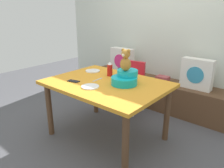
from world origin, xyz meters
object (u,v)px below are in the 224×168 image
at_px(pillow_floral_left, 122,60).
at_px(book_stack, 163,78).
at_px(highchair, 132,80).
at_px(cell_phone, 73,81).
at_px(dinner_plate_far, 90,87).
at_px(pillow_floral_right, 197,74).
at_px(teddy_bear, 126,61).
at_px(dining_table, 107,89).
at_px(infant_seat_teal, 125,78).
at_px(dinner_plate_near, 93,71).
at_px(ketchup_bottle, 110,69).
at_px(coffee_mug, 121,72).

distance_m(pillow_floral_left, book_stack, 0.84).
relative_size(pillow_floral_left, highchair, 0.56).
height_order(pillow_floral_left, cell_phone, pillow_floral_left).
relative_size(dinner_plate_far, cell_phone, 1.39).
distance_m(pillow_floral_right, teddy_bear, 1.28).
bearing_deg(dining_table, infant_seat_teal, 22.39).
bearing_deg(infant_seat_teal, dinner_plate_near, 167.85).
distance_m(pillow_floral_right, cell_phone, 1.76).
xyz_separation_m(highchair, infant_seat_teal, (0.41, -0.74, 0.29)).
xyz_separation_m(pillow_floral_right, ketchup_bottle, (-0.77, -1.02, 0.15)).
height_order(pillow_floral_left, pillow_floral_right, same).
height_order(pillow_floral_right, dinner_plate_far, pillow_floral_right).
xyz_separation_m(ketchup_bottle, dinner_plate_far, (0.12, -0.47, -0.08)).
height_order(dining_table, teddy_bear, teddy_bear).
bearing_deg(ketchup_bottle, coffee_mug, 51.07).
bearing_deg(book_stack, infant_seat_teal, -84.33).
distance_m(dinner_plate_near, dinner_plate_far, 0.65).
xyz_separation_m(infant_seat_teal, dinner_plate_near, (-0.67, 0.14, -0.07)).
bearing_deg(dining_table, dinner_plate_far, -95.86).
height_order(book_stack, ketchup_bottle, ketchup_bottle).
xyz_separation_m(pillow_floral_right, coffee_mug, (-0.68, -0.90, 0.11)).
height_order(dining_table, dinner_plate_near, dinner_plate_near).
xyz_separation_m(dinner_plate_far, cell_phone, (-0.30, 0.01, -0.00)).
xyz_separation_m(pillow_floral_left, book_stack, (0.82, 0.02, -0.18)).
bearing_deg(pillow_floral_right, dinner_plate_far, -113.77).
distance_m(pillow_floral_right, infant_seat_teal, 1.24).
bearing_deg(infant_seat_teal, highchair, 119.23).
bearing_deg(teddy_bear, dinner_plate_far, -125.32).
bearing_deg(dinner_plate_far, cell_phone, 178.06).
bearing_deg(highchair, pillow_floral_right, 26.49).
bearing_deg(ketchup_bottle, pillow_floral_left, 119.67).
bearing_deg(teddy_bear, highchair, 119.21).
bearing_deg(pillow_floral_left, dinner_plate_far, -64.92).
relative_size(teddy_bear, ketchup_bottle, 1.35).
relative_size(dining_table, cell_phone, 9.64).
distance_m(ketchup_bottle, dinner_plate_far, 0.49).
relative_size(teddy_bear, coffee_mug, 2.08).
height_order(pillow_floral_right, ketchup_bottle, ketchup_bottle).
distance_m(dining_table, ketchup_bottle, 0.32).
bearing_deg(highchair, book_stack, 55.77).
relative_size(dining_table, dinner_plate_near, 6.94).
height_order(ketchup_bottle, cell_phone, ketchup_bottle).
xyz_separation_m(dining_table, highchair, (-0.20, 0.83, -0.13)).
bearing_deg(dinner_plate_far, dinner_plate_near, 132.43).
height_order(book_stack, dining_table, dining_table).
height_order(dinner_plate_far, cell_phone, dinner_plate_far).
bearing_deg(dining_table, pillow_floral_right, 63.09).
distance_m(pillow_floral_left, dining_table, 1.44).
bearing_deg(dinner_plate_far, ketchup_bottle, 103.91).
height_order(infant_seat_teal, ketchup_bottle, ketchup_bottle).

